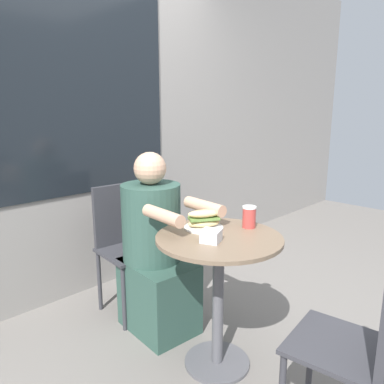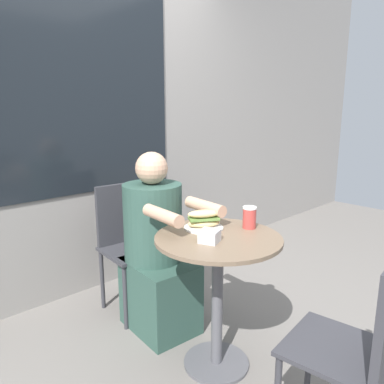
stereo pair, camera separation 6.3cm
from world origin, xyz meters
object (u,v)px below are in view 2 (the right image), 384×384
(cafe_table, at_px, (218,274))
(diner_chair, at_px, (127,235))
(drink_cup, at_px, (249,217))
(empty_chair_across, at_px, (363,340))
(sandwich_on_plate, at_px, (204,221))
(seated_diner, at_px, (157,255))

(cafe_table, distance_m, diner_chair, 0.87)
(diner_chair, distance_m, drink_cup, 0.95)
(diner_chair, relative_size, drink_cup, 7.32)
(empty_chair_across, bearing_deg, drink_cup, 65.44)
(sandwich_on_plate, height_order, drink_cup, drink_cup)
(seated_diner, height_order, empty_chair_across, seated_diner)
(seated_diner, distance_m, drink_cup, 0.66)
(seated_diner, xyz_separation_m, sandwich_on_plate, (0.03, -0.37, 0.30))
(diner_chair, relative_size, sandwich_on_plate, 4.07)
(diner_chair, bearing_deg, empty_chair_across, 94.25)
(cafe_table, relative_size, empty_chair_across, 0.85)
(sandwich_on_plate, bearing_deg, diner_chair, 91.76)
(cafe_table, height_order, sandwich_on_plate, sandwich_on_plate)
(drink_cup, bearing_deg, empty_chair_across, -107.14)
(cafe_table, relative_size, sandwich_on_plate, 3.47)
(cafe_table, distance_m, drink_cup, 0.35)
(empty_chair_across, xyz_separation_m, sandwich_on_plate, (0.04, 0.89, 0.26))
(drink_cup, bearing_deg, cafe_table, 174.69)
(cafe_table, xyz_separation_m, diner_chair, (0.02, 0.87, -0.02))
(diner_chair, bearing_deg, drink_cup, 108.01)
(empty_chair_across, xyz_separation_m, drink_cup, (0.22, 0.73, 0.28))
(cafe_table, bearing_deg, diner_chair, 88.92)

